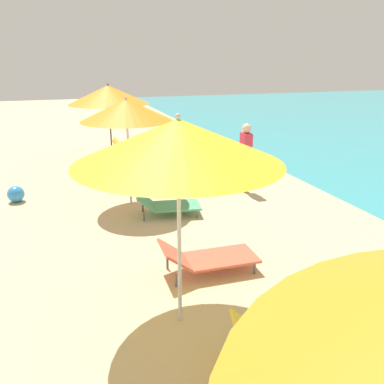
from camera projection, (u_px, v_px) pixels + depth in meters
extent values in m
cylinder|color=silver|center=(179.00, 247.00, 4.89)|extent=(0.05, 0.05, 2.13)
cone|color=yellow|center=(178.00, 141.00, 4.47)|extent=(2.44, 2.44, 0.51)
sphere|color=silver|center=(178.00, 116.00, 4.37)|extent=(0.06, 0.06, 0.06)
cube|color=#D8593F|center=(221.00, 258.00, 6.39)|extent=(1.17, 0.69, 0.04)
cube|color=#D8593F|center=(174.00, 255.00, 6.13)|extent=(0.44, 0.67, 0.33)
cylinder|color=#59595E|center=(241.00, 253.00, 6.82)|extent=(0.04, 0.04, 0.20)
cylinder|color=#59595E|center=(255.00, 268.00, 6.31)|extent=(0.04, 0.04, 0.20)
cylinder|color=#59595E|center=(167.00, 263.00, 6.46)|extent=(0.04, 0.04, 0.20)
cylinder|color=#59595E|center=(176.00, 281.00, 5.95)|extent=(0.04, 0.04, 0.20)
cube|color=yellow|center=(315.00, 349.00, 4.34)|extent=(1.21, 0.88, 0.04)
cube|color=yellow|center=(251.00, 339.00, 4.22)|extent=(0.51, 0.71, 0.35)
cylinder|color=#59595E|center=(341.00, 340.00, 4.67)|extent=(0.04, 0.04, 0.24)
cylinder|color=#59595E|center=(364.00, 375.00, 4.16)|extent=(0.04, 0.04, 0.24)
cylinder|color=#59595E|center=(240.00, 346.00, 4.57)|extent=(0.04, 0.04, 0.24)
cylinder|color=#59595E|center=(251.00, 383.00, 4.06)|extent=(0.04, 0.04, 0.24)
cylinder|color=silver|center=(129.00, 164.00, 9.07)|extent=(0.05, 0.05, 1.97)
cone|color=orange|center=(126.00, 110.00, 8.67)|extent=(2.04, 2.04, 0.48)
sphere|color=silver|center=(126.00, 97.00, 8.59)|extent=(0.06, 0.06, 0.06)
cube|color=yellow|center=(167.00, 178.00, 10.55)|extent=(1.12, 0.70, 0.04)
cube|color=yellow|center=(140.00, 173.00, 10.37)|extent=(0.43, 0.61, 0.33)
cylinder|color=#59595E|center=(181.00, 179.00, 10.89)|extent=(0.04, 0.04, 0.24)
cylinder|color=#59595E|center=(184.00, 184.00, 10.46)|extent=(0.04, 0.04, 0.24)
cylinder|color=#59595E|center=(138.00, 182.00, 10.67)|extent=(0.04, 0.04, 0.24)
cylinder|color=#59595E|center=(140.00, 187.00, 10.24)|extent=(0.04, 0.04, 0.24)
cube|color=#4CA572|center=(176.00, 206.00, 8.72)|extent=(1.12, 0.83, 0.04)
cube|color=#4CA572|center=(145.00, 201.00, 8.56)|extent=(0.47, 0.72, 0.31)
cylinder|color=#59595E|center=(193.00, 205.00, 9.08)|extent=(0.04, 0.04, 0.18)
cylinder|color=#59595E|center=(197.00, 214.00, 8.55)|extent=(0.04, 0.04, 0.18)
cylinder|color=#59595E|center=(143.00, 208.00, 8.91)|extent=(0.04, 0.04, 0.18)
cylinder|color=#59595E|center=(144.00, 217.00, 8.38)|extent=(0.04, 0.04, 0.18)
cylinder|color=#4C4C51|center=(111.00, 134.00, 12.81)|extent=(0.05, 0.05, 1.91)
cone|color=orange|center=(108.00, 95.00, 12.41)|extent=(2.53, 2.53, 0.58)
sphere|color=#4C4C51|center=(108.00, 84.00, 12.31)|extent=(0.06, 0.06, 0.06)
cube|color=yellow|center=(135.00, 148.00, 14.25)|extent=(1.12, 0.86, 0.04)
cube|color=yellow|center=(117.00, 143.00, 14.14)|extent=(0.43, 0.69, 0.37)
cylinder|color=#59595E|center=(146.00, 150.00, 14.57)|extent=(0.04, 0.04, 0.20)
cylinder|color=#59595E|center=(146.00, 153.00, 14.06)|extent=(0.04, 0.04, 0.20)
cylinder|color=#59595E|center=(116.00, 150.00, 14.49)|extent=(0.04, 0.04, 0.20)
cylinder|color=#59595E|center=(115.00, 154.00, 13.97)|extent=(0.04, 0.04, 0.20)
cube|color=yellow|center=(149.00, 160.00, 12.27)|extent=(1.18, 0.66, 0.04)
cube|color=yellow|center=(125.00, 155.00, 11.98)|extent=(0.37, 0.66, 0.40)
cylinder|color=#59595E|center=(162.00, 162.00, 12.71)|extent=(0.04, 0.04, 0.27)
cylinder|color=#59595E|center=(167.00, 166.00, 12.21)|extent=(0.04, 0.04, 0.27)
cylinder|color=#59595E|center=(121.00, 165.00, 12.32)|extent=(0.04, 0.04, 0.27)
cylinder|color=#59595E|center=(124.00, 169.00, 11.83)|extent=(0.04, 0.04, 0.27)
cylinder|color=orange|center=(246.00, 176.00, 10.08)|extent=(0.11, 0.11, 0.87)
cylinder|color=orange|center=(243.00, 174.00, 10.24)|extent=(0.11, 0.11, 0.87)
cube|color=#D8334C|center=(246.00, 146.00, 9.92)|extent=(0.25, 0.38, 0.65)
sphere|color=beige|center=(247.00, 128.00, 9.78)|extent=(0.24, 0.24, 0.24)
sphere|color=#338CD8|center=(16.00, 194.00, 9.48)|extent=(0.40, 0.40, 0.40)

